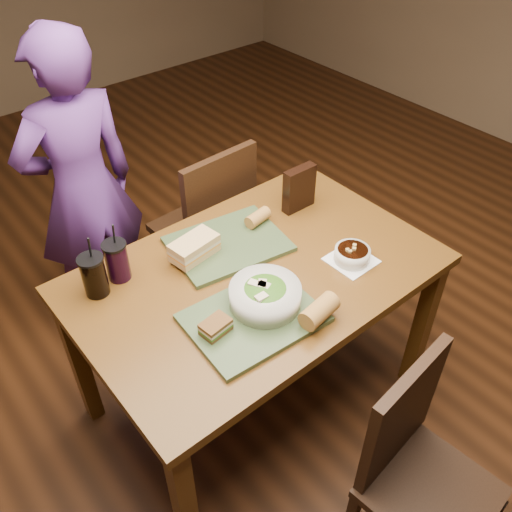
% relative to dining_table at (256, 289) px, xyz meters
% --- Properties ---
extents(ground, '(6.00, 6.00, 0.00)m').
position_rel_dining_table_xyz_m(ground, '(0.00, 0.00, -0.66)').
color(ground, '#381C0B').
rests_on(ground, ground).
extents(dining_table, '(1.30, 0.85, 0.75)m').
position_rel_dining_table_xyz_m(dining_table, '(0.00, 0.00, 0.00)').
color(dining_table, '#583611').
rests_on(dining_table, ground).
extents(chair_near, '(0.40, 0.40, 0.84)m').
position_rel_dining_table_xyz_m(chair_near, '(0.01, -0.77, -0.19)').
color(chair_near, black).
rests_on(chair_near, ground).
extents(chair_far, '(0.41, 0.41, 0.91)m').
position_rel_dining_table_xyz_m(chair_far, '(0.22, 0.61, -0.15)').
color(chair_far, black).
rests_on(chair_far, ground).
extents(diner, '(0.54, 0.36, 1.45)m').
position_rel_dining_table_xyz_m(diner, '(-0.23, 0.92, 0.07)').
color(diner, '#582B78').
rests_on(diner, ground).
extents(tray_near, '(0.44, 0.35, 0.02)m').
position_rel_dining_table_xyz_m(tray_near, '(-0.16, -0.18, 0.10)').
color(tray_near, '#364728').
rests_on(tray_near, dining_table).
extents(tray_far, '(0.46, 0.38, 0.02)m').
position_rel_dining_table_xyz_m(tray_far, '(0.01, 0.18, 0.10)').
color(tray_far, '#364728').
rests_on(tray_far, dining_table).
extents(salad_bowl, '(0.24, 0.24, 0.08)m').
position_rel_dining_table_xyz_m(salad_bowl, '(-0.09, -0.16, 0.15)').
color(salad_bowl, silver).
rests_on(salad_bowl, tray_near).
extents(soup_bowl, '(0.16, 0.16, 0.06)m').
position_rel_dining_table_xyz_m(soup_bowl, '(0.31, -0.18, 0.12)').
color(soup_bowl, white).
rests_on(soup_bowl, dining_table).
extents(sandwich_near, '(0.10, 0.08, 0.04)m').
position_rel_dining_table_xyz_m(sandwich_near, '(-0.29, -0.16, 0.13)').
color(sandwich_near, '#593819').
rests_on(sandwich_near, tray_near).
extents(sandwich_far, '(0.19, 0.12, 0.07)m').
position_rel_dining_table_xyz_m(sandwich_far, '(-0.13, 0.19, 0.14)').
color(sandwich_far, tan).
rests_on(sandwich_far, tray_far).
extents(baguette_near, '(0.15, 0.09, 0.07)m').
position_rel_dining_table_xyz_m(baguette_near, '(-0.00, -0.32, 0.14)').
color(baguette_near, '#AD7533').
rests_on(baguette_near, tray_near).
extents(baguette_far, '(0.11, 0.07, 0.05)m').
position_rel_dining_table_xyz_m(baguette_far, '(0.17, 0.20, 0.13)').
color(baguette_far, '#AD7533').
rests_on(baguette_far, tray_far).
extents(cup_cola, '(0.09, 0.09, 0.24)m').
position_rel_dining_table_xyz_m(cup_cola, '(-0.49, 0.26, 0.17)').
color(cup_cola, black).
rests_on(cup_cola, dining_table).
extents(cup_berry, '(0.09, 0.09, 0.23)m').
position_rel_dining_table_xyz_m(cup_berry, '(-0.39, 0.28, 0.17)').
color(cup_berry, black).
rests_on(cup_berry, dining_table).
extents(chip_bag, '(0.14, 0.05, 0.19)m').
position_rel_dining_table_xyz_m(chip_bag, '(0.39, 0.19, 0.18)').
color(chip_bag, black).
rests_on(chip_bag, dining_table).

